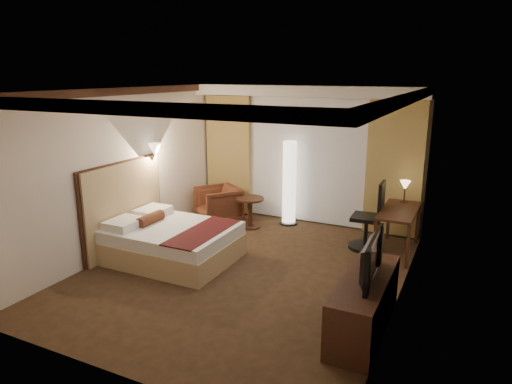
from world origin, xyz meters
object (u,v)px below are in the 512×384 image
at_px(dresser, 364,304).
at_px(office_chair, 367,215).
at_px(armchair, 218,203).
at_px(television, 365,254).
at_px(floor_lamp, 289,183).
at_px(side_table, 250,213).
at_px(desk, 397,231).
at_px(bed, 173,243).

bearing_deg(dresser, office_chair, 102.26).
height_order(armchair, television, television).
xyz_separation_m(armchair, floor_lamp, (1.32, 0.51, 0.44)).
distance_m(side_table, desk, 2.78).
height_order(bed, side_table, side_table).
xyz_separation_m(floor_lamp, dresser, (2.24, -3.23, -0.51)).
bearing_deg(office_chair, dresser, -79.89).
relative_size(bed, desk, 1.47).
bearing_deg(office_chair, side_table, 174.79).
relative_size(side_table, floor_lamp, 0.36).
bearing_deg(television, desk, -2.09).
xyz_separation_m(armchair, television, (3.53, -2.71, 0.54)).
bearing_deg(office_chair, television, -80.53).
relative_size(armchair, floor_lamp, 0.48).
xyz_separation_m(bed, desk, (3.19, 1.88, 0.10)).
xyz_separation_m(armchair, desk, (3.51, -0.09, -0.02)).
bearing_deg(desk, office_chair, -174.39).
bearing_deg(bed, side_table, 78.13).
relative_size(dresser, television, 1.69).
distance_m(desk, office_chair, 0.56).
bearing_deg(desk, dresser, -88.91).
distance_m(desk, television, 2.68).
height_order(armchair, side_table, armchair).
xyz_separation_m(desk, television, (0.02, -2.62, 0.57)).
height_order(bed, desk, desk).
height_order(floor_lamp, television, floor_lamp).
bearing_deg(side_table, desk, -1.47).
xyz_separation_m(floor_lamp, office_chair, (1.68, -0.66, -0.24)).
bearing_deg(armchair, bed, -43.13).
xyz_separation_m(desk, dresser, (0.05, -2.62, -0.05)).
bearing_deg(dresser, side_table, 136.40).
xyz_separation_m(desk, office_chair, (-0.51, -0.05, 0.22)).
bearing_deg(desk, floor_lamp, 164.47).
xyz_separation_m(side_table, floor_lamp, (0.59, 0.54, 0.54)).
bearing_deg(television, office_chair, 9.10).
relative_size(bed, office_chair, 1.60).
relative_size(side_table, dresser, 0.36).
bearing_deg(television, side_table, 43.58).
relative_size(desk, dresser, 0.77).
height_order(side_table, office_chair, office_chair).
bearing_deg(armchair, office_chair, 34.94).
relative_size(bed, floor_lamp, 1.14).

